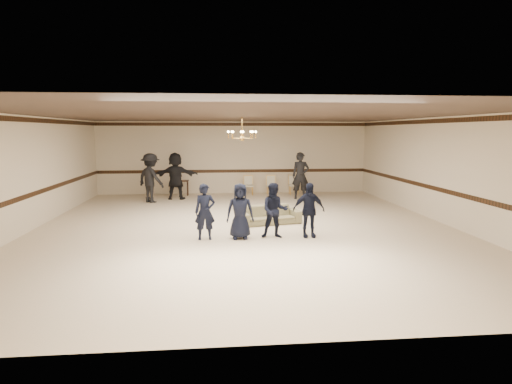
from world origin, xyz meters
The scene contains 16 objects.
room centered at (0.00, 0.00, 1.60)m, with size 12.01×14.01×3.21m.
chair_rail centered at (0.00, 6.99, 1.00)m, with size 12.00×0.02×0.14m, color #331C0F.
crown_molding centered at (0.00, 6.99, 3.08)m, with size 12.00×0.02×0.14m, color #331C0F.
chandelier centered at (0.00, 1.00, 2.88)m, with size 0.94×0.94×0.89m, color #BC8B3C, non-canonical shape.
boy_a centered at (-1.11, -1.36, 0.72)m, with size 0.53×0.35×1.44m, color black.
boy_b centered at (-0.21, -1.36, 0.72)m, with size 0.71×0.46×1.44m, color black.
boy_c centered at (0.69, -1.36, 0.72)m, with size 0.70×0.55×1.44m, color black.
boy_d centered at (1.59, -1.36, 0.72)m, with size 0.85×0.35×1.44m, color black.
settee centered at (0.77, 0.39, 0.27)m, with size 1.86×0.73×0.54m, color #74714D.
adult_left centered at (-3.35, 4.72, 0.96)m, with size 1.24×0.71×1.92m, color black.
adult_mid centered at (-2.45, 5.42, 0.96)m, with size 1.78×0.57×1.92m, color black.
adult_right centered at (2.65, 5.02, 0.96)m, with size 0.70×0.46×1.92m, color black.
banquet_chair_left centered at (0.61, 6.28, 0.42)m, with size 0.40×0.40×0.83m, color beige, non-canonical shape.
banquet_chair_mid centered at (1.61, 6.28, 0.42)m, with size 0.40×0.40×0.83m, color beige, non-canonical shape.
banquet_chair_right centered at (2.61, 6.28, 0.42)m, with size 0.40×0.40×0.83m, color beige, non-canonical shape.
console_table centered at (-2.39, 6.48, 0.33)m, with size 0.79×0.33×0.66m, color #351B11.
Camera 1 is at (-0.83, -12.20, 2.75)m, focal length 30.05 mm.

